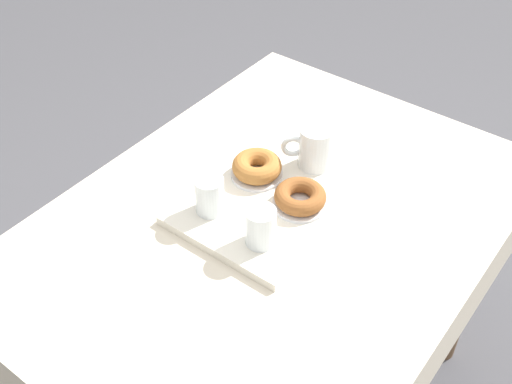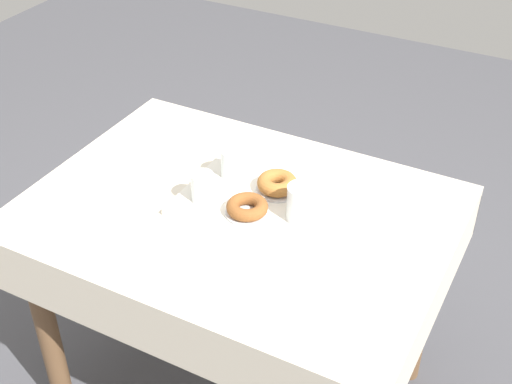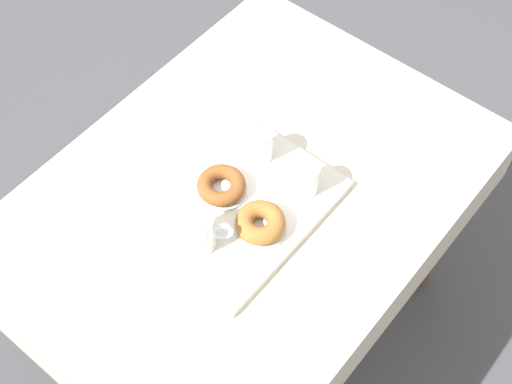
{
  "view_description": "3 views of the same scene",
  "coord_description": "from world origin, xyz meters",
  "px_view_note": "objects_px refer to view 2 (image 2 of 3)",
  "views": [
    {
      "loc": [
        -0.79,
        -0.55,
        1.66
      ],
      "look_at": [
        0.0,
        0.05,
        0.78
      ],
      "focal_mm": 44.82,
      "sensor_mm": 36.0,
      "label": 1
    },
    {
      "loc": [
        0.74,
        -1.29,
        1.85
      ],
      "look_at": [
        0.03,
        0.05,
        0.77
      ],
      "focal_mm": 48.83,
      "sensor_mm": 36.0,
      "label": 2
    },
    {
      "loc": [
        0.71,
        0.61,
        2.1
      ],
      "look_at": [
        0.03,
        0.05,
        0.81
      ],
      "focal_mm": 51.08,
      "sensor_mm": 36.0,
      "label": 3
    }
  ],
  "objects_px": {
    "water_glass_near": "(232,164)",
    "water_glass_far": "(203,189)",
    "serving_tray": "(259,205)",
    "sugar_donut_left": "(277,183)",
    "tea_mug_left": "(301,204)",
    "donut_plate_left": "(277,190)",
    "donut_plate_right": "(247,213)",
    "dining_table": "(238,244)",
    "sugar_donut_right": "(247,207)"
  },
  "relations": [
    {
      "from": "donut_plate_left",
      "to": "sugar_donut_left",
      "type": "distance_m",
      "value": 0.02
    },
    {
      "from": "serving_tray",
      "to": "donut_plate_left",
      "type": "bearing_deg",
      "value": 73.0
    },
    {
      "from": "tea_mug_left",
      "to": "water_glass_far",
      "type": "bearing_deg",
      "value": -169.48
    },
    {
      "from": "donut_plate_left",
      "to": "tea_mug_left",
      "type": "bearing_deg",
      "value": -36.21
    },
    {
      "from": "dining_table",
      "to": "sugar_donut_right",
      "type": "xyz_separation_m",
      "value": [
        0.05,
        -0.03,
        0.17
      ]
    },
    {
      "from": "water_glass_far",
      "to": "sugar_donut_right",
      "type": "xyz_separation_m",
      "value": [
        0.13,
        -0.0,
        -0.01
      ]
    },
    {
      "from": "serving_tray",
      "to": "sugar_donut_left",
      "type": "xyz_separation_m",
      "value": [
        0.02,
        0.07,
        0.04
      ]
    },
    {
      "from": "dining_table",
      "to": "sugar_donut_right",
      "type": "distance_m",
      "value": 0.18
    },
    {
      "from": "donut_plate_left",
      "to": "sugar_donut_left",
      "type": "height_order",
      "value": "sugar_donut_left"
    },
    {
      "from": "dining_table",
      "to": "water_glass_far",
      "type": "bearing_deg",
      "value": -160.12
    },
    {
      "from": "tea_mug_left",
      "to": "donut_plate_right",
      "type": "xyz_separation_m",
      "value": [
        -0.13,
        -0.05,
        -0.04
      ]
    },
    {
      "from": "dining_table",
      "to": "serving_tray",
      "type": "relative_size",
      "value": 2.66
    },
    {
      "from": "dining_table",
      "to": "donut_plate_left",
      "type": "height_order",
      "value": "donut_plate_left"
    },
    {
      "from": "sugar_donut_left",
      "to": "sugar_donut_right",
      "type": "bearing_deg",
      "value": -99.62
    },
    {
      "from": "serving_tray",
      "to": "water_glass_near",
      "type": "relative_size",
      "value": 5.15
    },
    {
      "from": "water_glass_far",
      "to": "sugar_donut_right",
      "type": "distance_m",
      "value": 0.13
    },
    {
      "from": "tea_mug_left",
      "to": "donut_plate_right",
      "type": "relative_size",
      "value": 0.9
    },
    {
      "from": "tea_mug_left",
      "to": "sugar_donut_right",
      "type": "relative_size",
      "value": 0.95
    },
    {
      "from": "donut_plate_left",
      "to": "sugar_donut_right",
      "type": "xyz_separation_m",
      "value": [
        -0.02,
        -0.13,
        0.02
      ]
    },
    {
      "from": "sugar_donut_right",
      "to": "tea_mug_left",
      "type": "bearing_deg",
      "value": 21.18
    },
    {
      "from": "water_glass_near",
      "to": "serving_tray",
      "type": "bearing_deg",
      "value": -31.06
    },
    {
      "from": "water_glass_far",
      "to": "sugar_donut_left",
      "type": "distance_m",
      "value": 0.2
    },
    {
      "from": "sugar_donut_left",
      "to": "donut_plate_right",
      "type": "xyz_separation_m",
      "value": [
        -0.02,
        -0.13,
        -0.02
      ]
    },
    {
      "from": "water_glass_near",
      "to": "dining_table",
      "type": "bearing_deg",
      "value": -54.38
    },
    {
      "from": "tea_mug_left",
      "to": "water_glass_near",
      "type": "xyz_separation_m",
      "value": [
        -0.25,
        0.09,
        -0.01
      ]
    },
    {
      "from": "dining_table",
      "to": "donut_plate_right",
      "type": "height_order",
      "value": "donut_plate_right"
    },
    {
      "from": "tea_mug_left",
      "to": "sugar_donut_right",
      "type": "height_order",
      "value": "tea_mug_left"
    },
    {
      "from": "donut_plate_right",
      "to": "sugar_donut_right",
      "type": "xyz_separation_m",
      "value": [
        0.0,
        -0.0,
        0.02
      ]
    },
    {
      "from": "serving_tray",
      "to": "sugar_donut_left",
      "type": "relative_size",
      "value": 3.86
    },
    {
      "from": "donut_plate_left",
      "to": "donut_plate_right",
      "type": "xyz_separation_m",
      "value": [
        -0.02,
        -0.13,
        0.0
      ]
    },
    {
      "from": "water_glass_far",
      "to": "donut_plate_right",
      "type": "height_order",
      "value": "water_glass_far"
    },
    {
      "from": "water_glass_near",
      "to": "water_glass_far",
      "type": "distance_m",
      "value": 0.14
    },
    {
      "from": "serving_tray",
      "to": "dining_table",
      "type": "bearing_deg",
      "value": -148.47
    },
    {
      "from": "tea_mug_left",
      "to": "donut_plate_left",
      "type": "height_order",
      "value": "tea_mug_left"
    },
    {
      "from": "dining_table",
      "to": "water_glass_near",
      "type": "xyz_separation_m",
      "value": [
        -0.08,
        0.11,
        0.18
      ]
    },
    {
      "from": "dining_table",
      "to": "donut_plate_right",
      "type": "bearing_deg",
      "value": -33.95
    },
    {
      "from": "tea_mug_left",
      "to": "water_glass_near",
      "type": "relative_size",
      "value": 1.26
    },
    {
      "from": "dining_table",
      "to": "tea_mug_left",
      "type": "height_order",
      "value": "tea_mug_left"
    },
    {
      "from": "sugar_donut_right",
      "to": "water_glass_far",
      "type": "bearing_deg",
      "value": 179.53
    },
    {
      "from": "serving_tray",
      "to": "water_glass_near",
      "type": "bearing_deg",
      "value": 148.94
    },
    {
      "from": "water_glass_near",
      "to": "sugar_donut_left",
      "type": "relative_size",
      "value": 0.75
    },
    {
      "from": "serving_tray",
      "to": "tea_mug_left",
      "type": "bearing_deg",
      "value": -5.7
    },
    {
      "from": "dining_table",
      "to": "donut_plate_left",
      "type": "relative_size",
      "value": 9.74
    },
    {
      "from": "water_glass_far",
      "to": "donut_plate_left",
      "type": "distance_m",
      "value": 0.2
    },
    {
      "from": "donut_plate_left",
      "to": "sugar_donut_right",
      "type": "bearing_deg",
      "value": -99.62
    },
    {
      "from": "dining_table",
      "to": "water_glass_far",
      "type": "xyz_separation_m",
      "value": [
        -0.09,
        -0.03,
        0.18
      ]
    },
    {
      "from": "tea_mug_left",
      "to": "serving_tray",
      "type": "bearing_deg",
      "value": 174.3
    },
    {
      "from": "sugar_donut_right",
      "to": "serving_tray",
      "type": "bearing_deg",
      "value": 88.48
    },
    {
      "from": "water_glass_near",
      "to": "water_glass_far",
      "type": "bearing_deg",
      "value": -94.24
    },
    {
      "from": "dining_table",
      "to": "sugar_donut_left",
      "type": "height_order",
      "value": "sugar_donut_left"
    }
  ]
}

